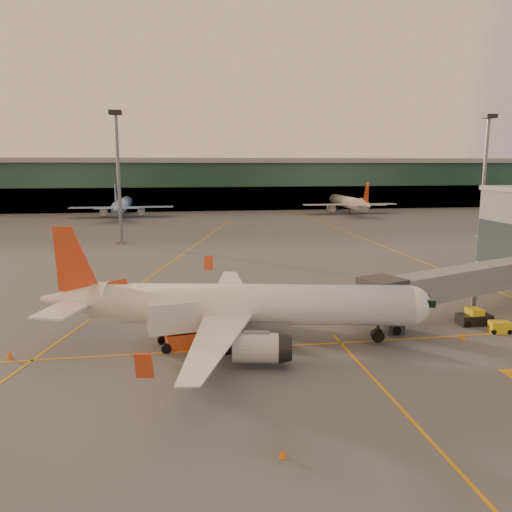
{
  "coord_description": "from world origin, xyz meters",
  "views": [
    {
      "loc": [
        -8.87,
        -35.1,
        15.47
      ],
      "look_at": [
        0.0,
        21.09,
        5.0
      ],
      "focal_mm": 35.0,
      "sensor_mm": 36.0,
      "label": 1
    }
  ],
  "objects": [
    {
      "name": "mast_west_near",
      "position": [
        -20.0,
        66.0,
        14.86
      ],
      "size": [
        2.4,
        2.4,
        25.6
      ],
      "color": "slate",
      "rests_on": "ground"
    },
    {
      "name": "gpu_cart",
      "position": [
        20.53,
        5.29,
        0.53
      ],
      "size": [
        2.02,
        1.41,
        1.09
      ],
      "rotation": [
        0.0,
        0.0,
        -0.17
      ],
      "color": "gold",
      "rests_on": "ground"
    },
    {
      "name": "jet_bridge",
      "position": [
        22.67,
        11.51,
        3.62
      ],
      "size": [
        29.13,
        13.95,
        5.33
      ],
      "color": "slate",
      "rests_on": "ground"
    },
    {
      "name": "cone_wing_left",
      "position": [
        -3.46,
        23.48,
        0.23
      ],
      "size": [
        0.38,
        0.38,
        0.49
      ],
      "color": "orange",
      "rests_on": "ground"
    },
    {
      "name": "cone_tail",
      "position": [
        -22.64,
        5.76,
        0.3
      ],
      "size": [
        0.49,
        0.49,
        0.63
      ],
      "color": "orange",
      "rests_on": "ground"
    },
    {
      "name": "terminal",
      "position": [
        0.0,
        141.79,
        8.76
      ],
      "size": [
        400.0,
        20.0,
        17.6
      ],
      "color": "#19382D",
      "rests_on": "ground"
    },
    {
      "name": "pushback_tug",
      "position": [
        19.58,
        7.9,
        0.66
      ],
      "size": [
        3.16,
        1.72,
        1.62
      ],
      "rotation": [
        0.0,
        0.0,
        0.0
      ],
      "color": "black",
      "rests_on": "ground"
    },
    {
      "name": "main_airplane",
      "position": [
        -3.95,
        6.46,
        3.34
      ],
      "size": [
        33.89,
        30.76,
        10.28
      ],
      "rotation": [
        0.0,
        0.0,
        -0.19
      ],
      "color": "white",
      "rests_on": "ground"
    },
    {
      "name": "distant_aircraft_row",
      "position": [
        -21.0,
        118.0,
        0.0
      ],
      "size": [
        290.0,
        34.0,
        13.0
      ],
      "color": "#88B0E3",
      "rests_on": "ground"
    },
    {
      "name": "taxi_markings",
      "position": [
        -7.32,
        44.49,
        0.01
      ],
      "size": [
        100.12,
        173.0,
        0.01
      ],
      "color": "orange",
      "rests_on": "ground"
    },
    {
      "name": "mast_east_near",
      "position": [
        55.0,
        62.0,
        14.86
      ],
      "size": [
        2.4,
        2.4,
        25.6
      ],
      "color": "slate",
      "rests_on": "ground"
    },
    {
      "name": "ground",
      "position": [
        0.0,
        0.0,
        0.0
      ],
      "size": [
        600.0,
        600.0,
        0.0
      ],
      "primitive_type": "plane",
      "color": "#4C4F54",
      "rests_on": "ground"
    },
    {
      "name": "catering_truck",
      "position": [
        -8.88,
        6.21,
        2.36
      ],
      "size": [
        5.67,
        3.2,
        4.15
      ],
      "rotation": [
        0.0,
        0.0,
        0.18
      ],
      "color": "#C6431C",
      "rests_on": "ground"
    },
    {
      "name": "cone_wing_right",
      "position": [
        -3.65,
        -11.31,
        0.25
      ],
      "size": [
        0.4,
        0.4,
        0.51
      ],
      "color": "orange",
      "rests_on": "ground"
    },
    {
      "name": "cone_nose",
      "position": [
        16.06,
        4.03,
        0.29
      ],
      "size": [
        0.47,
        0.47,
        0.6
      ],
      "color": "orange",
      "rests_on": "ground"
    }
  ]
}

